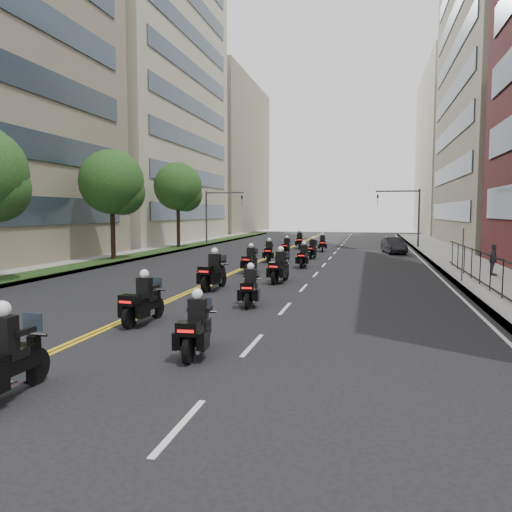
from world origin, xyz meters
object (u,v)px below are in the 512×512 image
Objects in this scene: motorcycle_1 at (196,329)px; motorcycle_6 at (250,261)px; motorcycle_7 at (303,257)px; motorcycle_12 at (300,241)px; motorcycle_4 at (213,273)px; motorcycle_9 at (312,250)px; motorcycle_3 at (250,289)px; motorcycle_10 at (286,247)px; parked_sedan at (394,245)px; motorcycle_11 at (323,244)px; pedestrian_c at (493,260)px; motorcycle_2 at (142,303)px; motorcycle_8 at (269,252)px; motorcycle_5 at (280,268)px.

motorcycle_6 is (-2.58, 16.16, 0.03)m from motorcycle_1.
motorcycle_12 is at bearing 99.80° from motorcycle_7.
motorcycle_1 is 0.86× the size of motorcycle_4.
motorcycle_6 is at bearing -98.30° from motorcycle_9.
motorcycle_3 reaches higher than motorcycle_10.
motorcycle_4 is 23.69m from parked_sedan.
pedestrian_c is at bearing -62.56° from motorcycle_11.
motorcycle_7 is (2.74, 16.69, -0.01)m from motorcycle_2.
motorcycle_3 is at bearing -84.20° from motorcycle_9.
motorcycle_12 is (-2.47, 15.90, 0.05)m from motorcycle_7.
motorcycle_10 is (-2.40, 22.37, -0.02)m from motorcycle_3.
parked_sedan is at bearing 74.58° from motorcycle_4.
motorcycle_8 is (-0.23, 6.36, -0.01)m from motorcycle_6.
motorcycle_2 reaches higher than motorcycle_9.
motorcycle_11 is at bearing 40.30° from pedestrian_c.
motorcycle_7 is 1.00× the size of motorcycle_9.
motorcycle_6 is at bearing -94.12° from motorcycle_8.
motorcycle_4 is 3.76m from motorcycle_5.
motorcycle_12 reaches higher than motorcycle_10.
motorcycle_6 is 16.51m from motorcycle_11.
pedestrian_c reaches higher than motorcycle_2.
pedestrian_c is (12.84, -12.19, 0.36)m from motorcycle_10.
motorcycle_8 is at bearing 93.99° from motorcycle_6.
motorcycle_7 is at bearing 80.51° from motorcycle_4.
motorcycle_7 reaches higher than motorcycle_1.
pedestrian_c reaches higher than motorcycle_7.
motorcycle_3 is 0.96× the size of motorcycle_11.
motorcycle_3 is 0.96× the size of motorcycle_9.
motorcycle_6 is (0.13, 6.41, -0.07)m from motorcycle_4.
motorcycle_12 is (-2.25, 28.97, 0.08)m from motorcycle_3.
motorcycle_6 is 6.36m from motorcycle_8.
motorcycle_8 reaches higher than motorcycle_9.
parked_sedan is at bearing 75.06° from motorcycle_1.
motorcycle_11 is (-0.07, 32.47, 0.02)m from motorcycle_1.
motorcycle_10 is 1.27× the size of pedestrian_c.
motorcycle_1 is 0.97× the size of motorcycle_9.
parked_sedan is at bearing 70.55° from motorcycle_3.
motorcycle_2 is at bearing -84.56° from motorcycle_4.
motorcycle_12 is (0.32, 12.91, 0.05)m from motorcycle_8.
motorcycle_8 is 0.55× the size of parked_sedan.
motorcycle_9 is at bearing -143.90° from parked_sedan.
motorcycle_12 is (0.15, 6.60, 0.09)m from motorcycle_10.
motorcycle_6 is (-2.33, 9.70, 0.04)m from motorcycle_3.
pedestrian_c is (10.22, -2.89, 0.32)m from motorcycle_7.
motorcycle_12 is (-2.43, 2.96, 0.05)m from motorcycle_11.
motorcycle_9 is (0.08, 19.13, 0.03)m from motorcycle_3.
motorcycle_9 is (2.59, 22.75, -0.01)m from motorcycle_2.
motorcycle_4 is 10.14m from motorcycle_7.
motorcycle_1 is 0.90× the size of motorcycle_12.
motorcycle_11 is 1.36× the size of pedestrian_c.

